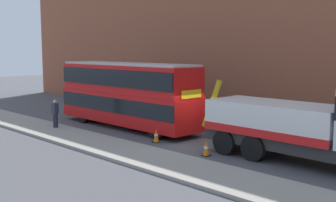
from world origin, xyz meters
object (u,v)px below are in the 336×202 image
Objects in this scene: recovery_tow_truck at (313,125)px; double_decker_bus at (126,92)px; pedestrian_onlooker at (55,114)px; traffic_cone_near_bus at (156,136)px; traffic_cone_midway at (206,149)px.

double_decker_bus reaches higher than recovery_tow_truck.
double_decker_bus is (-12.34, 0.00, 0.47)m from recovery_tow_truck.
recovery_tow_truck is at bearing 0.31° from double_decker_bus.
pedestrian_onlooker is (-2.41, -3.65, -1.25)m from double_decker_bus.
pedestrian_onlooker is at bearing -165.79° from recovery_tow_truck.
traffic_cone_near_bus is (4.47, -1.65, -1.89)m from double_decker_bus.
traffic_cone_near_bus is 1.00× the size of traffic_cone_midway.
traffic_cone_midway is (10.54, 1.72, -0.64)m from pedestrian_onlooker.
pedestrian_onlooker is at bearing -170.72° from traffic_cone_midway.
pedestrian_onlooker reaches higher than traffic_cone_midway.
traffic_cone_midway is at bearing -4.31° from traffic_cone_near_bus.
recovery_tow_truck reaches higher than pedestrian_onlooker.
double_decker_bus reaches higher than traffic_cone_midway.
recovery_tow_truck is 15.21m from pedestrian_onlooker.
traffic_cone_midway is (8.14, -1.92, -1.89)m from double_decker_bus.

